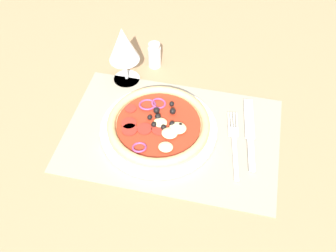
% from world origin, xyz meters
% --- Properties ---
extents(ground_plane, '(1.90, 1.40, 0.02)m').
position_xyz_m(ground_plane, '(0.00, 0.00, -0.01)').
color(ground_plane, '#9E7A56').
extents(placemat, '(0.46, 0.30, 0.00)m').
position_xyz_m(placemat, '(0.00, 0.00, 0.00)').
color(placemat, gray).
rests_on(placemat, ground_plane).
extents(plate, '(0.25, 0.25, 0.01)m').
position_xyz_m(plate, '(-0.03, -0.00, 0.01)').
color(plate, white).
rests_on(plate, placemat).
extents(pizza, '(0.22, 0.22, 0.03)m').
position_xyz_m(pizza, '(-0.03, -0.00, 0.03)').
color(pizza, tan).
rests_on(pizza, plate).
extents(fork, '(0.04, 0.18, 0.00)m').
position_xyz_m(fork, '(0.13, 0.01, 0.01)').
color(fork, silver).
rests_on(fork, placemat).
extents(knife, '(0.04, 0.20, 0.01)m').
position_xyz_m(knife, '(0.16, 0.04, 0.01)').
color(knife, silver).
rests_on(knife, placemat).
extents(wine_glass, '(0.07, 0.07, 0.15)m').
position_xyz_m(wine_glass, '(-0.15, 0.15, 0.10)').
color(wine_glass, silver).
rests_on(wine_glass, ground_plane).
extents(pepper_shaker, '(0.03, 0.03, 0.07)m').
position_xyz_m(pepper_shaker, '(-0.09, 0.21, 0.03)').
color(pepper_shaker, silver).
rests_on(pepper_shaker, ground_plane).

